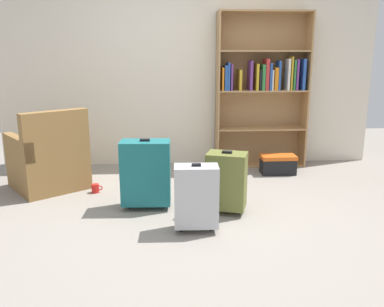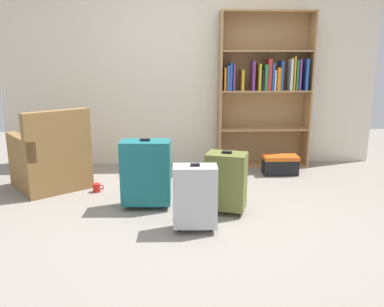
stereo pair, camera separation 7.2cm
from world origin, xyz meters
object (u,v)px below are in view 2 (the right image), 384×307
Objects in this scene: suitcase_teal at (146,172)px; storage_box at (280,164)px; suitcase_olive at (226,181)px; mug at (97,188)px; bookshelf at (264,87)px; armchair at (51,160)px; suitcase_silver at (195,196)px.

storage_box is at bearing 33.50° from suitcase_teal.
suitcase_olive is 0.78m from suitcase_teal.
bookshelf is at bearing 26.81° from mug.
bookshelf is at bearing 45.94° from suitcase_teal.
storage_box is (2.17, 0.58, 0.08)m from mug.
bookshelf is 2.04× the size of armchair.
mug is at bearing 134.68° from suitcase_silver.
mug is 0.28× the size of storage_box.
mug is at bearing -153.19° from bookshelf.
suitcase_teal is at bearing 128.69° from suitcase_silver.
mug is 0.20× the size of suitcase_silver.
mug is at bearing 154.37° from suitcase_olive.
mug is (-2.03, -1.03, -1.00)m from bookshelf.
armchair reaches higher than suitcase_olive.
suitcase_teal reaches higher than storage_box.
mug is at bearing -19.35° from armchair.
suitcase_olive is (-0.70, -1.67, -0.74)m from bookshelf.
armchair is at bearing -171.64° from storage_box.
suitcase_olive is (-0.84, -1.22, 0.19)m from storage_box.
suitcase_silver is (-1.01, -2.06, -0.74)m from bookshelf.
suitcase_silver reaches higher than storage_box.
storage_box is (0.14, -0.45, -0.92)m from bookshelf.
suitcase_olive is (1.86, -0.82, -0.00)m from armchair.
suitcase_silver is (0.45, -0.56, -0.05)m from suitcase_teal.
suitcase_silver is (-1.15, -1.61, 0.18)m from storage_box.
armchair is at bearing -161.74° from bookshelf.
storage_box is 1.99m from suitcase_silver.
bookshelf is 2.79m from armchair.
armchair reaches higher than suitcase_silver.
armchair is 1.97m from suitcase_silver.
bookshelf reaches higher than armchair.
bookshelf reaches higher than storage_box.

